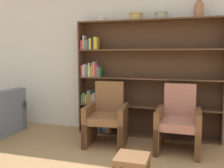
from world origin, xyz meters
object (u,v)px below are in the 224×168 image
object	(u,v)px
bowl_slate	(161,15)
bowl_sage	(136,16)
armchair_cushioned	(178,122)
bookshelf	(136,82)
armchair_leather	(107,117)
footstool	(132,160)
bowl_terracotta	(101,19)
vase_tall	(199,10)

from	to	relation	value
bowl_slate	bowl_sage	bearing A→B (deg)	180.00
armchair_cushioned	bowl_sage	bearing A→B (deg)	-33.14
bookshelf	armchair_leather	xyz separation A→B (m)	(-0.36, -0.56, -0.54)
footstool	bookshelf	bearing A→B (deg)	100.02
bowl_terracotta	bowl_sage	bearing A→B (deg)	0.00
bowl_sage	bowl_slate	world-z (taller)	bowl_sage
vase_tall	armchair_cushioned	world-z (taller)	vase_tall
bowl_slate	vase_tall	distance (m)	0.60
bookshelf	armchair_leather	size ratio (longest dim) A/B	2.52
bookshelf	footstool	xyz separation A→B (m)	(0.30, -1.67, -0.73)
armchair_leather	armchair_cushioned	bearing A→B (deg)	174.24
bookshelf	armchair_cushioned	distance (m)	1.10
bookshelf	bowl_sage	bearing A→B (deg)	-92.78
bowl_terracotta	armchair_leather	size ratio (longest dim) A/B	0.19
bookshelf	bowl_terracotta	world-z (taller)	bowl_terracotta
bowl_terracotta	armchair_leather	distance (m)	1.77
bowl_terracotta	footstool	size ratio (longest dim) A/B	0.50
bowl_terracotta	vase_tall	world-z (taller)	vase_tall
bowl_terracotta	bookshelf	bearing A→B (deg)	2.41
bowl_sage	armchair_cushioned	bearing A→B (deg)	-34.73
bookshelf	footstool	world-z (taller)	bookshelf
bowl_terracotta	footstool	bearing A→B (deg)	-60.41
armchair_leather	armchair_cushioned	size ratio (longest dim) A/B	1.00
bowl_terracotta	vase_tall	size ratio (longest dim) A/B	0.68
bookshelf	armchair_cushioned	world-z (taller)	bookshelf
bookshelf	armchair_cushioned	xyz separation A→B (m)	(0.77, -0.56, -0.54)
bookshelf	bowl_terracotta	bearing A→B (deg)	-177.59
bowl_terracotta	bowl_sage	xyz separation A→B (m)	(0.64, 0.00, 0.02)
bookshelf	bowl_slate	world-z (taller)	bowl_slate
bookshelf	bowl_terracotta	xyz separation A→B (m)	(-0.64, -0.03, 1.12)
bowl_terracotta	armchair_cushioned	size ratio (longest dim) A/B	0.19
bookshelf	bowl_slate	bearing A→B (deg)	-3.62
bookshelf	vase_tall	size ratio (longest dim) A/B	9.12
bowl_slate	footstool	size ratio (longest dim) A/B	0.60
vase_tall	footstool	size ratio (longest dim) A/B	0.74
bowl_sage	footstool	bearing A→B (deg)	-79.77
bowl_sage	armchair_leather	size ratio (longest dim) A/B	0.24
bowl_terracotta	bowl_slate	xyz separation A→B (m)	(1.06, 0.00, 0.02)
vase_tall	bowl_sage	bearing A→B (deg)	180.00
bowl_sage	armchair_leather	world-z (taller)	bowl_sage
bowl_sage	bookshelf	bearing A→B (deg)	87.22
bookshelf	vase_tall	bearing A→B (deg)	-1.50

